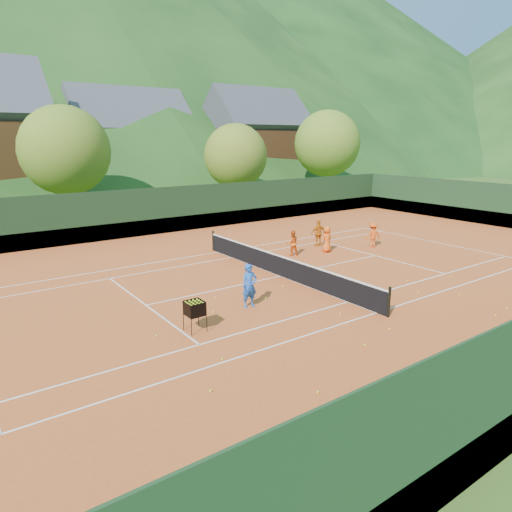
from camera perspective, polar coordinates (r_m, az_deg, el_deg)
ground at (r=20.62m, az=3.09°, el=-2.58°), size 400.00×400.00×0.00m
clay_court at (r=20.62m, az=3.09°, el=-2.55°), size 40.00×24.00×0.02m
mountain_far_right at (r=198.85m, az=-4.12°, el=26.48°), size 260.00×260.00×95.00m
coach at (r=16.66m, az=-0.83°, el=-3.73°), size 0.63×0.45×1.63m
student_a at (r=24.17m, az=4.57°, el=1.64°), size 0.81×0.74×1.34m
student_b at (r=26.35m, az=7.83°, el=2.83°), size 0.97×0.63×1.53m
student_c at (r=25.09m, az=8.84°, el=2.09°), size 0.74×0.53×1.42m
student_d at (r=26.73m, az=14.39°, el=2.57°), size 1.04×0.79×1.43m
tennis_ball_0 at (r=16.41m, az=-5.34°, el=-6.99°), size 0.07×0.07×0.07m
tennis_ball_1 at (r=13.12m, az=-4.24°, el=-12.71°), size 0.07×0.07×0.07m
tennis_ball_2 at (r=20.33m, az=12.58°, el=-3.01°), size 0.07×0.07×0.07m
tennis_ball_3 at (r=14.82m, az=-12.31°, el=-9.71°), size 0.07×0.07×0.07m
tennis_ball_5 at (r=11.69m, az=7.77°, el=-16.48°), size 0.07×0.07×0.07m
tennis_ball_7 at (r=16.83m, az=28.71°, el=-8.24°), size 0.07×0.07×0.07m
tennis_ball_8 at (r=22.16m, az=23.15°, el=-2.39°), size 0.07×0.07×0.07m
tennis_ball_9 at (r=15.59m, az=16.35°, el=-8.73°), size 0.07×0.07×0.07m
tennis_ball_10 at (r=16.43m, az=10.49°, el=-7.15°), size 0.07×0.07×0.07m
tennis_ball_11 at (r=17.95m, az=14.00°, el=-5.46°), size 0.07×0.07×0.07m
tennis_ball_12 at (r=18.12m, az=27.77°, el=-6.56°), size 0.07×0.07×0.07m
tennis_ball_13 at (r=11.68m, az=-5.72°, el=-16.43°), size 0.07×0.07×0.07m
tennis_ball_14 at (r=17.88m, az=-5.03°, el=-5.14°), size 0.07×0.07×0.07m
tennis_ball_15 at (r=19.11m, az=3.38°, el=-3.80°), size 0.07×0.07×0.07m
tennis_ball_16 at (r=19.52m, az=19.62°, el=-4.26°), size 0.07×0.07×0.07m
tennis_ball_17 at (r=17.69m, az=1.23°, el=-5.31°), size 0.07×0.07×0.07m
tennis_ball_18 at (r=20.84m, az=18.32°, el=-2.98°), size 0.07×0.07×0.07m
tennis_ball_20 at (r=18.57m, az=13.74°, el=-4.77°), size 0.07×0.07×0.07m
tennis_ball_21 at (r=15.95m, az=-4.58°, el=-7.62°), size 0.07×0.07×0.07m
tennis_ball_22 at (r=14.27m, az=13.43°, el=-10.76°), size 0.07×0.07×0.07m
tennis_ball_23 at (r=19.03m, az=28.84°, el=-5.73°), size 0.07×0.07×0.07m
tennis_ball_24 at (r=19.74m, az=24.07°, el=-4.48°), size 0.07×0.07×0.07m
court_lines at (r=20.62m, az=3.09°, el=-2.52°), size 23.83×11.03×0.00m
tennis_net at (r=20.48m, az=3.11°, el=-1.19°), size 0.10×12.07×1.10m
perimeter_fence at (r=20.29m, az=3.14°, el=0.85°), size 40.40×24.24×3.00m
ball_hopper at (r=14.77m, az=-7.68°, el=-6.58°), size 0.57×0.57×1.00m
chalet_mid at (r=52.68m, az=-15.54°, el=12.83°), size 12.65×8.82×11.45m
chalet_right at (r=55.73m, az=-0.04°, el=13.68°), size 11.50×8.82×11.91m
tree_b at (r=36.36m, az=-22.78°, el=12.05°), size 6.40×6.40×8.40m
tree_c at (r=41.03m, az=-2.56°, el=12.38°), size 5.60×5.60×7.35m
tree_d at (r=49.31m, az=8.88°, el=13.71°), size 6.80×6.80×8.93m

